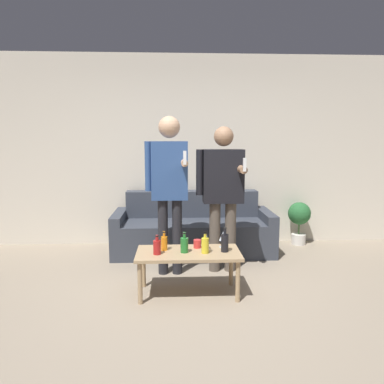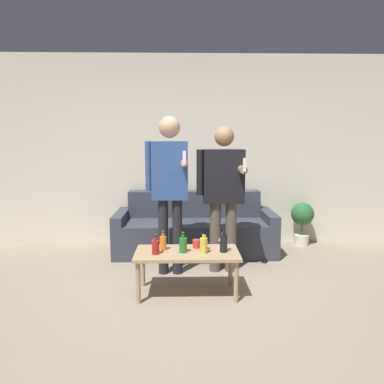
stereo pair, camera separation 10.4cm
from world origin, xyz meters
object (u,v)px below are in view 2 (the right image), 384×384
object	(u,v)px
couch	(195,230)
person_standing_left	(169,181)
person_standing_right	(223,188)
bottle_orange	(163,243)
coffee_table	(187,257)

from	to	relation	value
couch	person_standing_left	size ratio (longest dim) A/B	1.20
couch	person_standing_right	size ratio (longest dim) A/B	1.27
couch	person_standing_left	distance (m)	1.18
bottle_orange	couch	bearing A→B (deg)	75.39
bottle_orange	person_standing_left	distance (m)	0.76
coffee_table	couch	bearing A→B (deg)	85.21
bottle_orange	person_standing_right	xyz separation A→B (m)	(0.65, 0.58, 0.46)
person_standing_left	person_standing_right	size ratio (longest dim) A/B	1.06
couch	person_standing_left	bearing A→B (deg)	-109.97
person_standing_left	person_standing_right	world-z (taller)	person_standing_left
bottle_orange	person_standing_right	bearing A→B (deg)	41.90
coffee_table	bottle_orange	distance (m)	0.27
bottle_orange	person_standing_left	size ratio (longest dim) A/B	0.11
bottle_orange	person_standing_right	world-z (taller)	person_standing_right
bottle_orange	person_standing_right	distance (m)	0.99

